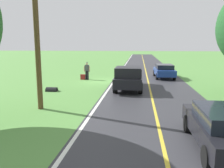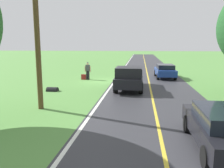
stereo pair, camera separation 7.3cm
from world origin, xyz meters
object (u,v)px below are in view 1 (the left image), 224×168
sedan_near_oncoming (164,71)px  utility_pole_roadside (37,42)px  pickup_truck_passing (129,77)px  sedan_mid_oncoming (224,127)px  hitchhiker_walking (87,70)px  suitcase_carried (83,77)px

sedan_near_oncoming → utility_pole_roadside: utility_pole_roadside is taller
pickup_truck_passing → utility_pole_roadside: size_ratio=0.75×
sedan_mid_oncoming → sedan_near_oncoming: bearing=-89.3°
utility_pole_roadside → sedan_near_oncoming: bearing=-121.7°
pickup_truck_passing → sedan_mid_oncoming: pickup_truck_passing is taller
pickup_truck_passing → hitchhiker_walking: bearing=-46.7°
suitcase_carried → utility_pole_roadside: size_ratio=0.07×
hitchhiker_walking → sedan_mid_oncoming: bearing=118.6°
hitchhiker_walking → pickup_truck_passing: size_ratio=0.32×
pickup_truck_passing → sedan_mid_oncoming: bearing=109.9°
pickup_truck_passing → utility_pole_roadside: bearing=53.2°
suitcase_carried → sedan_mid_oncoming: bearing=32.2°
suitcase_carried → pickup_truck_passing: 6.60m
sedan_near_oncoming → utility_pole_roadside: bearing=58.3°
hitchhiker_walking → sedan_mid_oncoming: (-7.93, 14.56, -0.23)m
pickup_truck_passing → sedan_near_oncoming: pickup_truck_passing is taller
pickup_truck_passing → sedan_near_oncoming: size_ratio=1.21×
hitchhiker_walking → suitcase_carried: size_ratio=3.38×
suitcase_carried → pickup_truck_passing: size_ratio=0.10×
hitchhiker_walking → suitcase_carried: 0.84m
suitcase_carried → utility_pole_roadside: utility_pole_roadside is taller
suitcase_carried → utility_pole_roadside: 11.06m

